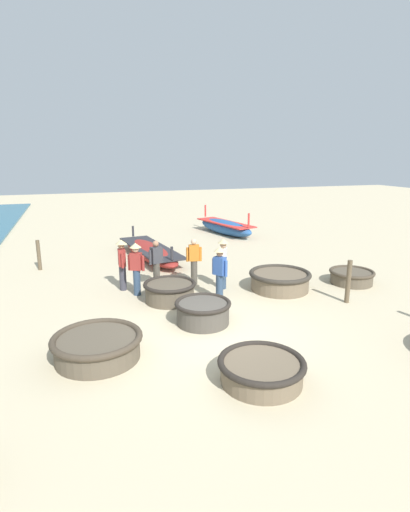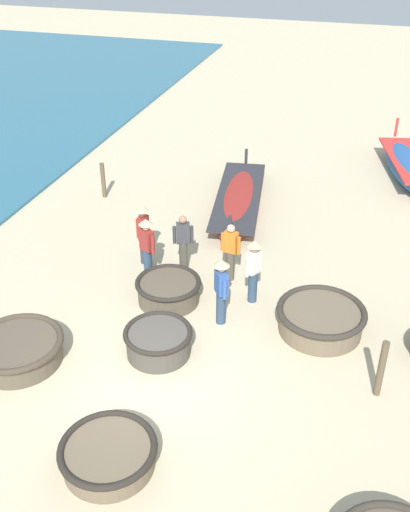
{
  "view_description": "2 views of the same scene",
  "coord_description": "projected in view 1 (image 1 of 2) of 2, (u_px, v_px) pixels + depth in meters",
  "views": [
    {
      "loc": [
        -3.09,
        -8.39,
        4.26
      ],
      "look_at": [
        0.99,
        3.84,
        0.99
      ],
      "focal_mm": 28.0,
      "sensor_mm": 36.0,
      "label": 1
    },
    {
      "loc": [
        3.68,
        -8.37,
        8.46
      ],
      "look_at": [
        0.27,
        3.08,
        1.16
      ],
      "focal_mm": 42.0,
      "sensor_mm": 36.0,
      "label": 2
    }
  ],
  "objects": [
    {
      "name": "coracle_front_right",
      "position": [
        97.0,
        346.0,
        8.53
      ],
      "size": [
        1.94,
        1.94,
        0.55
      ],
      "color": "brown",
      "rests_on": "ground"
    },
    {
      "name": "fisherman_crouching",
      "position": [
        220.0,
        270.0,
        11.78
      ],
      "size": [
        0.38,
        0.45,
        1.67
      ],
      "color": "#2D425B",
      "rests_on": "ground"
    },
    {
      "name": "coracle_beside_post",
      "position": [
        352.0,
        276.0,
        13.59
      ],
      "size": [
        1.5,
        1.5,
        0.46
      ],
      "color": "brown",
      "rests_on": "ground"
    },
    {
      "name": "long_boat_ochre_hull",
      "position": [
        150.0,
        251.0,
        16.91
      ],
      "size": [
        2.02,
        5.48,
        1.0
      ],
      "color": "maroon",
      "rests_on": "ground"
    },
    {
      "name": "fisherman_hauling",
      "position": [
        194.0,
        260.0,
        13.39
      ],
      "size": [
        0.52,
        0.28,
        1.57
      ],
      "color": "#4C473D",
      "rests_on": "ground"
    },
    {
      "name": "fisherman_standing_right",
      "position": [
        136.0,
        266.0,
        12.28
      ],
      "size": [
        0.48,
        0.36,
        1.67
      ],
      "color": "#2D425B",
      "rests_on": "ground"
    },
    {
      "name": "mooring_post_mid_beach",
      "position": [
        348.0,
        282.0,
        11.72
      ],
      "size": [
        0.14,
        0.14,
        1.3
      ],
      "primitive_type": "cylinder",
      "color": "brown",
      "rests_on": "ground"
    },
    {
      "name": "fisherman_by_coracle",
      "position": [
        122.0,
        261.0,
        12.75
      ],
      "size": [
        0.36,
        0.53,
        1.67
      ],
      "color": "#383842",
      "rests_on": "ground"
    },
    {
      "name": "long_boat_green_hull",
      "position": [
        225.0,
        227.0,
        22.07
      ],
      "size": [
        2.15,
        4.61,
        1.41
      ],
      "color": "#285693",
      "rests_on": "ground"
    },
    {
      "name": "fisherman_standing_left",
      "position": [
        223.0,
        260.0,
        12.89
      ],
      "size": [
        0.36,
        0.47,
        1.67
      ],
      "color": "#2D425B",
      "rests_on": "ground"
    },
    {
      "name": "coracle_nearest",
      "position": [
        203.0,
        311.0,
        10.34
      ],
      "size": [
        1.47,
        1.47,
        0.6
      ],
      "color": "#4C473F",
      "rests_on": "ground"
    },
    {
      "name": "coracle_far_left",
      "position": [
        261.0,
        370.0,
        7.66
      ],
      "size": [
        1.71,
        1.71,
        0.48
      ],
      "color": "brown",
      "rests_on": "ground"
    },
    {
      "name": "coracle_tilted",
      "position": [
        280.0,
        280.0,
        12.93
      ],
      "size": [
        2.0,
        2.0,
        0.61
      ],
      "color": "brown",
      "rests_on": "ground"
    },
    {
      "name": "mooring_post_shoreline",
      "position": [
        39.0,
        255.0,
        15.11
      ],
      "size": [
        0.14,
        0.14,
        1.16
      ],
      "primitive_type": "cylinder",
      "color": "brown",
      "rests_on": "ground"
    },
    {
      "name": "ground_plane",
      "position": [
        216.0,
        335.0,
        9.71
      ],
      "size": [
        80.0,
        80.0,
        0.0
      ],
      "primitive_type": "plane",
      "color": "#C6B793"
    },
    {
      "name": "coracle_upturned",
      "position": [
        170.0,
        291.0,
        11.92
      ],
      "size": [
        1.58,
        1.58,
        0.59
      ],
      "color": "brown",
      "rests_on": "ground"
    },
    {
      "name": "fisherman_with_hat",
      "position": [
        156.0,
        263.0,
        13.09
      ],
      "size": [
        0.5,
        0.32,
        1.57
      ],
      "color": "#4C473D",
      "rests_on": "ground"
    }
  ]
}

